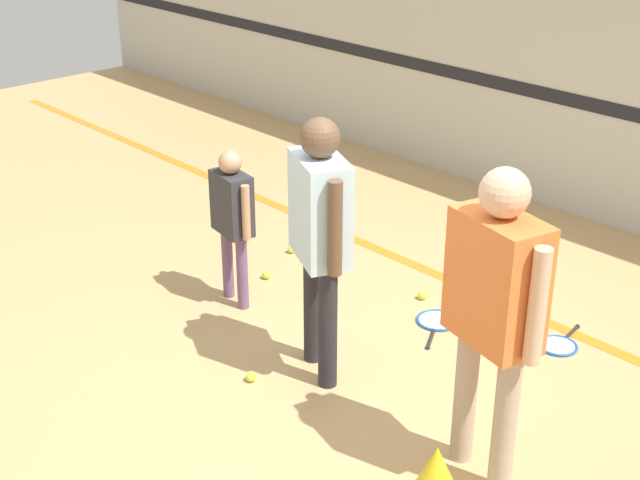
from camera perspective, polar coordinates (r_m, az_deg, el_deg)
ground_plane at (r=5.63m, az=0.80°, el=-9.23°), size 16.00×16.00×0.00m
floor_stripe at (r=6.71m, az=10.93°, el=-3.67°), size 14.40×0.10×0.01m
person_instructor at (r=5.26m, az=0.00°, el=1.14°), size 0.59×0.44×1.68m
person_student_left at (r=6.27m, az=-5.64°, el=1.86°), size 0.44×0.23×1.17m
person_student_right at (r=4.44m, az=11.14°, el=-3.56°), size 0.65×0.38×1.75m
racket_spare_on_floor at (r=6.33m, az=7.48°, el=-5.21°), size 0.41×0.55×0.03m
racket_second_spare at (r=6.23m, az=15.04°, el=-6.47°), size 0.30×0.49×0.03m
tennis_ball_near_instructor at (r=5.66m, az=-4.44°, el=-8.72°), size 0.07×0.07×0.07m
tennis_ball_by_spare_racket at (r=6.61m, az=6.56°, el=-3.54°), size 0.07×0.07×0.07m
tennis_ball_stray_left at (r=7.27m, az=-1.83°, el=-0.60°), size 0.07×0.07×0.07m
tennis_ball_stray_right at (r=6.87m, az=-3.45°, el=-2.25°), size 0.07×0.07×0.07m
training_cone at (r=4.77m, az=7.44°, el=-14.46°), size 0.26×0.26×0.30m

